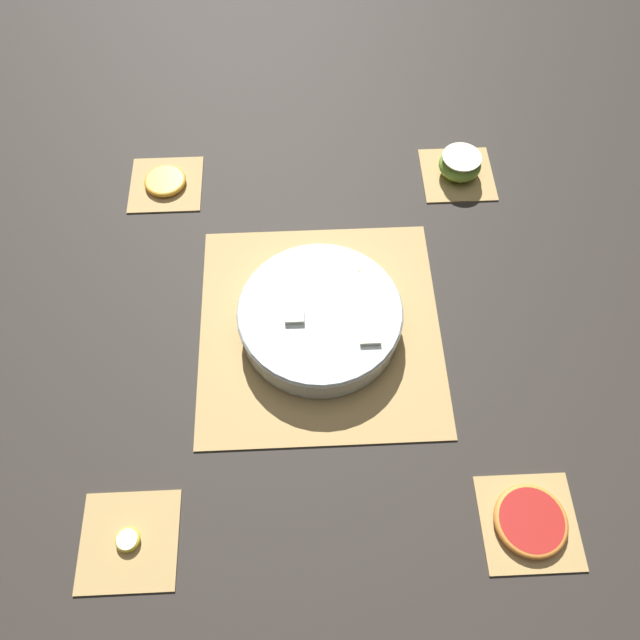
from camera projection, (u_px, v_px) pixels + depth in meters
The scene contains 11 objects.
ground_plane at pixel (320, 328), 1.03m from camera, with size 6.00×6.00×0.00m, color #2D2823.
bamboo_mat_center at pixel (320, 327), 1.03m from camera, with size 0.41×0.40×0.01m.
coaster_mat_near_left at pixel (529, 522), 0.87m from camera, with size 0.14×0.14×0.01m.
coaster_mat_near_right at pixel (457, 174), 1.20m from camera, with size 0.14×0.14×0.01m.
coaster_mat_far_left at pixel (129, 541), 0.86m from camera, with size 0.14×0.14×0.01m.
coaster_mat_far_right at pixel (166, 184), 1.19m from camera, with size 0.14×0.14×0.01m.
fruit_salad_bowl at pixel (320, 317), 1.00m from camera, with size 0.26×0.26×0.06m.
apple_half at pixel (460, 164), 1.18m from camera, with size 0.08×0.08×0.04m.
orange_slice_whole at pixel (165, 181), 1.18m from camera, with size 0.08×0.08×0.01m.
banana_coin_single at pixel (128, 540), 0.85m from camera, with size 0.03×0.03×0.01m.
grapefruit_slice at pixel (531, 521), 0.87m from camera, with size 0.10×0.10×0.01m.
Camera 1 is at (-0.50, 0.02, 0.90)m, focal length 35.00 mm.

